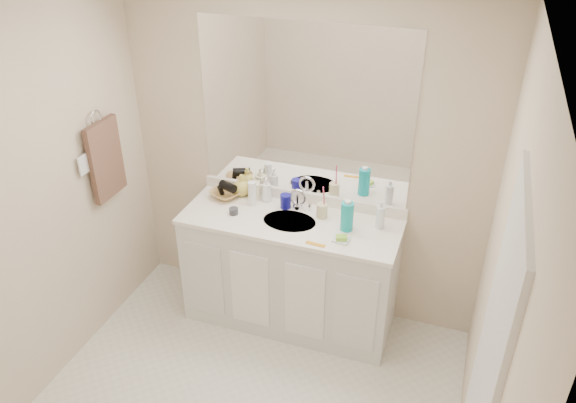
# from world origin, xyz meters

# --- Properties ---
(ceiling) EXTENTS (2.60, 2.60, 0.02)m
(ceiling) POSITION_xyz_m (0.00, 0.00, 2.40)
(ceiling) COLOR white
(ceiling) RESTS_ON wall_back
(wall_back) EXTENTS (2.60, 0.02, 2.40)m
(wall_back) POSITION_xyz_m (0.00, 1.30, 1.20)
(wall_back) COLOR beige
(wall_back) RESTS_ON floor
(wall_left) EXTENTS (0.02, 2.60, 2.40)m
(wall_left) POSITION_xyz_m (-1.30, 0.00, 1.20)
(wall_left) COLOR beige
(wall_left) RESTS_ON floor
(wall_right) EXTENTS (0.02, 2.60, 2.40)m
(wall_right) POSITION_xyz_m (1.30, 0.00, 1.20)
(wall_right) COLOR beige
(wall_right) RESTS_ON floor
(vanity_cabinet) EXTENTS (1.50, 0.55, 0.85)m
(vanity_cabinet) POSITION_xyz_m (0.00, 1.02, 0.42)
(vanity_cabinet) COLOR silver
(vanity_cabinet) RESTS_ON floor
(countertop) EXTENTS (1.52, 0.57, 0.03)m
(countertop) POSITION_xyz_m (0.00, 1.02, 0.86)
(countertop) COLOR white
(countertop) RESTS_ON vanity_cabinet
(backsplash) EXTENTS (1.52, 0.03, 0.08)m
(backsplash) POSITION_xyz_m (0.00, 1.29, 0.92)
(backsplash) COLOR white
(backsplash) RESTS_ON countertop
(sink_basin) EXTENTS (0.37, 0.37, 0.02)m
(sink_basin) POSITION_xyz_m (0.00, 1.00, 0.87)
(sink_basin) COLOR beige
(sink_basin) RESTS_ON countertop
(faucet) EXTENTS (0.02, 0.02, 0.11)m
(faucet) POSITION_xyz_m (0.00, 1.18, 0.94)
(faucet) COLOR silver
(faucet) RESTS_ON countertop
(mirror) EXTENTS (1.48, 0.01, 1.20)m
(mirror) POSITION_xyz_m (0.00, 1.29, 1.56)
(mirror) COLOR white
(mirror) RESTS_ON wall_back
(blue_mug) EXTENTS (0.10, 0.10, 0.10)m
(blue_mug) POSITION_xyz_m (-0.09, 1.17, 0.93)
(blue_mug) COLOR navy
(blue_mug) RESTS_ON countertop
(tan_cup) EXTENTS (0.09, 0.09, 0.10)m
(tan_cup) POSITION_xyz_m (0.19, 1.13, 0.93)
(tan_cup) COLOR beige
(tan_cup) RESTS_ON countertop
(toothbrush) EXTENTS (0.02, 0.04, 0.19)m
(toothbrush) POSITION_xyz_m (0.20, 1.13, 1.03)
(toothbrush) COLOR #DE3A60
(toothbrush) RESTS_ON tan_cup
(mouthwash_bottle) EXTENTS (0.10, 0.10, 0.20)m
(mouthwash_bottle) POSITION_xyz_m (0.39, 1.03, 0.98)
(mouthwash_bottle) COLOR #0DA2A6
(mouthwash_bottle) RESTS_ON countertop
(clear_pump_bottle) EXTENTS (0.08, 0.08, 0.16)m
(clear_pump_bottle) POSITION_xyz_m (0.60, 1.13, 0.96)
(clear_pump_bottle) COLOR white
(clear_pump_bottle) RESTS_ON countertop
(soap_dish) EXTENTS (0.11, 0.10, 0.01)m
(soap_dish) POSITION_xyz_m (0.40, 0.89, 0.89)
(soap_dish) COLOR white
(soap_dish) RESTS_ON countertop
(green_soap) EXTENTS (0.08, 0.07, 0.03)m
(green_soap) POSITION_xyz_m (0.40, 0.89, 0.90)
(green_soap) COLOR #8ED233
(green_soap) RESTS_ON soap_dish
(orange_comb) EXTENTS (0.13, 0.04, 0.01)m
(orange_comb) POSITION_xyz_m (0.25, 0.79, 0.88)
(orange_comb) COLOR orange
(orange_comb) RESTS_ON countertop
(dark_jar) EXTENTS (0.08, 0.08, 0.04)m
(dark_jar) POSITION_xyz_m (-0.40, 0.96, 0.90)
(dark_jar) COLOR #34353B
(dark_jar) RESTS_ON countertop
(extra_white_bottle) EXTENTS (0.06, 0.06, 0.18)m
(extra_white_bottle) POSITION_xyz_m (-0.33, 1.13, 0.97)
(extra_white_bottle) COLOR white
(extra_white_bottle) RESTS_ON countertop
(soap_bottle_white) EXTENTS (0.09, 0.09, 0.19)m
(soap_bottle_white) POSITION_xyz_m (-0.25, 1.22, 0.97)
(soap_bottle_white) COLOR white
(soap_bottle_white) RESTS_ON countertop
(soap_bottle_cream) EXTENTS (0.10, 0.11, 0.18)m
(soap_bottle_cream) POSITION_xyz_m (-0.35, 1.23, 0.97)
(soap_bottle_cream) COLOR #FFF8CF
(soap_bottle_cream) RESTS_ON countertop
(soap_bottle_yellow) EXTENTS (0.13, 0.13, 0.16)m
(soap_bottle_yellow) POSITION_xyz_m (-0.45, 1.23, 0.96)
(soap_bottle_yellow) COLOR #DECC56
(soap_bottle_yellow) RESTS_ON countertop
(wicker_basket) EXTENTS (0.28, 0.28, 0.05)m
(wicker_basket) POSITION_xyz_m (-0.55, 1.17, 0.91)
(wicker_basket) COLOR #AE8146
(wicker_basket) RESTS_ON countertop
(hair_dryer) EXTENTS (0.14, 0.11, 0.06)m
(hair_dryer) POSITION_xyz_m (-0.53, 1.17, 0.97)
(hair_dryer) COLOR black
(hair_dryer) RESTS_ON wicker_basket
(towel_ring) EXTENTS (0.01, 0.11, 0.11)m
(towel_ring) POSITION_xyz_m (-1.27, 0.77, 1.55)
(towel_ring) COLOR silver
(towel_ring) RESTS_ON wall_left
(hand_towel) EXTENTS (0.04, 0.32, 0.55)m
(hand_towel) POSITION_xyz_m (-1.25, 0.77, 1.25)
(hand_towel) COLOR #3E2A21
(hand_towel) RESTS_ON towel_ring
(switch_plate) EXTENTS (0.01, 0.08, 0.13)m
(switch_plate) POSITION_xyz_m (-1.27, 0.57, 1.30)
(switch_plate) COLOR white
(switch_plate) RESTS_ON wall_left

